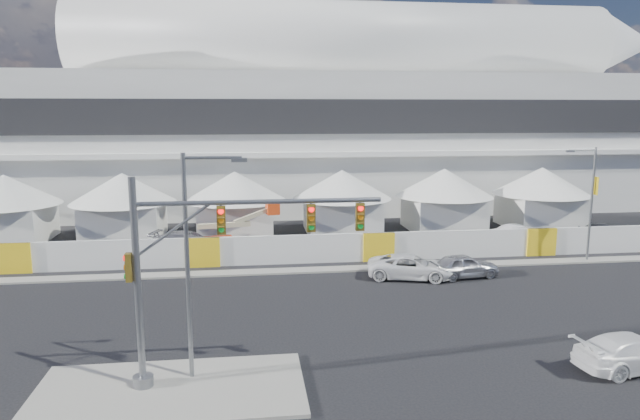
{
  "coord_description": "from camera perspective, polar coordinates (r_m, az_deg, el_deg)",
  "views": [
    {
      "loc": [
        -2.98,
        -23.35,
        10.39
      ],
      "look_at": [
        1.31,
        10.0,
        4.49
      ],
      "focal_mm": 32.0,
      "sensor_mm": 36.0,
      "label": 1
    }
  ],
  "objects": [
    {
      "name": "lot_car_c",
      "position": [
        42.97,
        -13.02,
        -3.21
      ],
      "size": [
        3.75,
        5.94,
        1.6
      ],
      "primitive_type": "imported",
      "rotation": [
        0.0,
        0.0,
        1.28
      ],
      "color": "#B7B7BD",
      "rests_on": "ground"
    },
    {
      "name": "lot_car_a",
      "position": [
        47.88,
        19.44,
        -2.28
      ],
      "size": [
        1.76,
        4.46,
        1.44
      ],
      "primitive_type": "imported",
      "rotation": [
        0.0,
        0.0,
        1.63
      ],
      "color": "silver",
      "rests_on": "ground"
    },
    {
      "name": "far_curb",
      "position": [
        43.81,
        24.65,
        -4.61
      ],
      "size": [
        80.0,
        1.2,
        0.12
      ],
      "primitive_type": "cube",
      "color": "gray",
      "rests_on": "ground"
    },
    {
      "name": "pickup_near",
      "position": [
        26.98,
        28.88,
        -12.34
      ],
      "size": [
        2.6,
        5.2,
        1.45
      ],
      "primitive_type": "imported",
      "rotation": [
        0.0,
        0.0,
        1.69
      ],
      "color": "white",
      "rests_on": "ground"
    },
    {
      "name": "ground",
      "position": [
        25.73,
        -0.06,
        -13.87
      ],
      "size": [
        160.0,
        160.0,
        0.0
      ],
      "primitive_type": "plane",
      "color": "black",
      "rests_on": "ground"
    },
    {
      "name": "sedan_silver",
      "position": [
        37.08,
        14.19,
        -5.43
      ],
      "size": [
        2.33,
        4.6,
        1.5
      ],
      "primitive_type": "imported",
      "rotation": [
        0.0,
        0.0,
        1.7
      ],
      "color": "#B0B1B5",
      "rests_on": "ground"
    },
    {
      "name": "traffic_mast",
      "position": [
        21.63,
        -12.93,
        -6.17
      ],
      "size": [
        9.39,
        0.77,
        7.92
      ],
      "color": "gray",
      "rests_on": "median_island"
    },
    {
      "name": "boom_lift",
      "position": [
        42.6,
        -10.23,
        -2.96
      ],
      "size": [
        7.4,
        2.26,
        3.68
      ],
      "rotation": [
        0.0,
        0.0,
        0.18
      ],
      "color": "#F54817",
      "rests_on": "ground"
    },
    {
      "name": "lot_car_b",
      "position": [
        52.12,
        26.52,
        -1.86
      ],
      "size": [
        2.39,
        4.16,
        1.33
      ],
      "primitive_type": "imported",
      "rotation": [
        0.0,
        0.0,
        1.35
      ],
      "color": "black",
      "rests_on": "ground"
    },
    {
      "name": "streetlight_curb",
      "position": [
        43.1,
        25.36,
        1.29
      ],
      "size": [
        2.35,
        0.53,
        7.95
      ],
      "color": "slate",
      "rests_on": "ground"
    },
    {
      "name": "tent_row",
      "position": [
        48.02,
        -3.1,
        1.26
      ],
      "size": [
        53.4,
        8.4,
        5.4
      ],
      "color": "white",
      "rests_on": "ground"
    },
    {
      "name": "pickup_curb",
      "position": [
        36.24,
        9.01,
        -5.62
      ],
      "size": [
        3.75,
        5.75,
        1.47
      ],
      "primitive_type": "imported",
      "rotation": [
        0.0,
        0.0,
        1.31
      ],
      "color": "white",
      "rests_on": "ground"
    },
    {
      "name": "hoarding_fence",
      "position": [
        40.02,
        5.85,
        -3.67
      ],
      "size": [
        70.0,
        0.25,
        2.0
      ],
      "primitive_type": "cube",
      "color": "white",
      "rests_on": "ground"
    },
    {
      "name": "streetlight_median",
      "position": [
        22.01,
        -12.58,
        -4.06
      ],
      "size": [
        2.41,
        0.24,
        8.72
      ],
      "color": "gray",
      "rests_on": "median_island"
    },
    {
      "name": "median_island",
      "position": [
        23.01,
        -14.73,
        -17.03
      ],
      "size": [
        10.0,
        5.0,
        0.15
      ],
      "primitive_type": "cube",
      "color": "gray",
      "rests_on": "ground"
    },
    {
      "name": "stadium",
      "position": [
        65.9,
        2.92,
        9.12
      ],
      "size": [
        80.0,
        24.8,
        21.98
      ],
      "color": "silver",
      "rests_on": "ground"
    }
  ]
}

